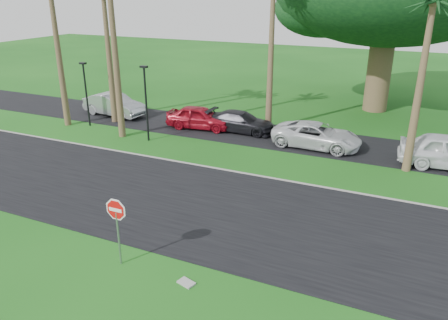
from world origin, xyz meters
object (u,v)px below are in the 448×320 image
at_px(car_red, 200,118).
at_px(car_minivan, 317,136).
at_px(car_silver, 114,105).
at_px(stop_sign_near, 117,218).
at_px(car_dark, 241,122).

bearing_deg(car_red, car_minivan, -100.56).
height_order(car_silver, car_red, car_silver).
xyz_separation_m(car_silver, car_minivan, (15.35, -0.71, -0.09)).
xyz_separation_m(car_silver, car_red, (7.27, -0.23, -0.05)).
height_order(stop_sign_near, car_silver, stop_sign_near).
height_order(car_red, car_dark, car_red).
distance_m(stop_sign_near, car_dark, 15.68).
bearing_deg(stop_sign_near, car_silver, 128.11).
relative_size(car_red, car_dark, 0.97).
height_order(stop_sign_near, car_red, stop_sign_near).
distance_m(car_red, car_minivan, 8.09).
height_order(stop_sign_near, car_minivan, stop_sign_near).
relative_size(car_silver, car_minivan, 0.95).
xyz_separation_m(stop_sign_near, car_red, (-4.72, 15.06, -1.01)).
bearing_deg(car_silver, car_dark, -82.20).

